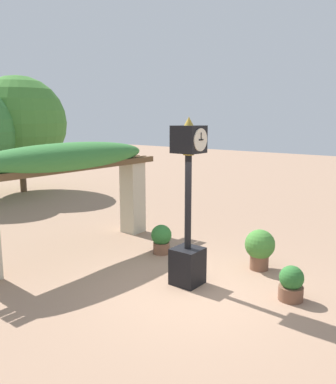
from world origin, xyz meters
name	(u,v)px	position (x,y,z in m)	size (l,w,h in m)	color
ground_plane	(194,289)	(0.00, 0.00, 0.00)	(60.00, 60.00, 0.00)	#9E7A60
pedestal_clock	(188,216)	(0.16, 0.26, 1.42)	(0.56, 0.57, 3.35)	black
pergola	(68,170)	(0.00, 3.72, 2.08)	(5.69, 1.13, 2.74)	#BCB299
potted_plant_near_left	(260,247)	(1.79, -0.54, 0.51)	(0.66, 0.66, 0.90)	brown
potted_plant_near_right	(161,238)	(1.28, 1.84, 0.39)	(0.51, 0.51, 0.73)	brown
potted_plant_far_left	(291,283)	(0.72, -1.68, 0.32)	(0.46, 0.46, 0.66)	brown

